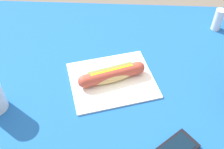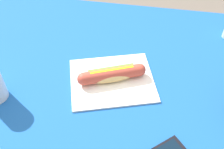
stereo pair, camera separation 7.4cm
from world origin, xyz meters
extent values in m
cylinder|color=brown|center=(-0.50, 0.36, 0.37)|extent=(0.07, 0.07, 0.74)
cylinder|color=brown|center=(0.50, 0.36, 0.37)|extent=(0.07, 0.07, 0.74)
cube|color=brown|center=(0.00, 0.00, 0.76)|extent=(1.16, 0.88, 0.03)
cube|color=#19519E|center=(0.00, 0.00, 0.78)|extent=(1.22, 0.94, 0.00)
cube|color=white|center=(0.07, -0.01, 0.78)|extent=(0.33, 0.30, 0.01)
ellipsoid|color=#DBB26B|center=(0.07, -0.01, 0.80)|extent=(0.19, 0.12, 0.04)
cylinder|color=#B24233|center=(0.07, -0.01, 0.81)|extent=(0.19, 0.11, 0.04)
sphere|color=#B24233|center=(0.16, 0.03, 0.81)|extent=(0.04, 0.04, 0.04)
sphere|color=#B24233|center=(-0.01, -0.04, 0.81)|extent=(0.04, 0.04, 0.04)
cube|color=yellow|center=(0.07, -0.01, 0.83)|extent=(0.14, 0.06, 0.00)
cylinder|color=#568433|center=(0.07, 0.01, 0.82)|extent=(0.15, 0.08, 0.02)
camera|label=1|loc=(0.11, -0.63, 1.45)|focal=44.08mm
camera|label=2|loc=(0.18, -0.62, 1.45)|focal=44.08mm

